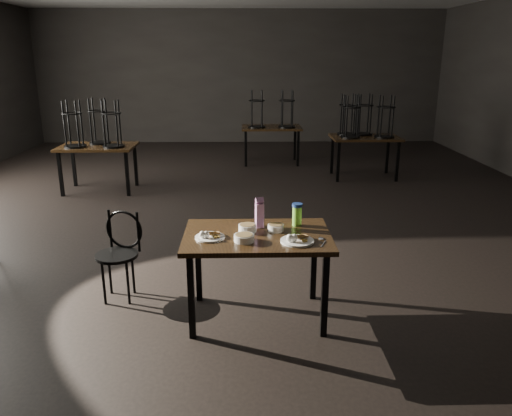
{
  "coord_description": "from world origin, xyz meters",
  "views": [
    {
      "loc": [
        0.09,
        -6.74,
        2.16
      ],
      "look_at": [
        0.2,
        -2.52,
        0.85
      ],
      "focal_mm": 35.0,
      "sensor_mm": 36.0,
      "label": 1
    }
  ],
  "objects_px": {
    "juice_carton": "(259,213)",
    "main_table": "(257,243)",
    "water_bottle": "(297,214)",
    "bentwood_chair": "(120,248)"
  },
  "relations": [
    {
      "from": "main_table",
      "to": "bentwood_chair",
      "type": "distance_m",
      "value": 1.32
    },
    {
      "from": "juice_carton",
      "to": "bentwood_chair",
      "type": "xyz_separation_m",
      "value": [
        -1.26,
        0.24,
        -0.4
      ]
    },
    {
      "from": "main_table",
      "to": "water_bottle",
      "type": "height_order",
      "value": "water_bottle"
    },
    {
      "from": "juice_carton",
      "to": "water_bottle",
      "type": "bearing_deg",
      "value": 5.6
    },
    {
      "from": "juice_carton",
      "to": "bentwood_chair",
      "type": "distance_m",
      "value": 1.34
    },
    {
      "from": "main_table",
      "to": "water_bottle",
      "type": "relative_size",
      "value": 6.13
    },
    {
      "from": "water_bottle",
      "to": "juice_carton",
      "type": "bearing_deg",
      "value": -174.4
    },
    {
      "from": "juice_carton",
      "to": "main_table",
      "type": "bearing_deg",
      "value": -97.78
    },
    {
      "from": "main_table",
      "to": "water_bottle",
      "type": "distance_m",
      "value": 0.44
    },
    {
      "from": "main_table",
      "to": "juice_carton",
      "type": "bearing_deg",
      "value": 82.22
    }
  ]
}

